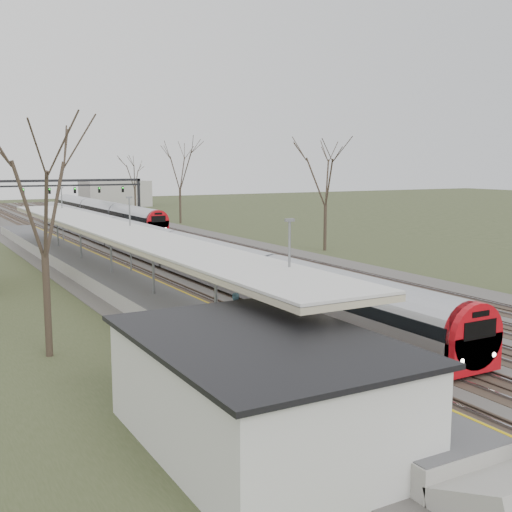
{
  "coord_description": "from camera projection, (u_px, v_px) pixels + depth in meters",
  "views": [
    {
      "loc": [
        -21.29,
        -7.46,
        8.2
      ],
      "look_at": [
        -0.16,
        30.16,
        2.0
      ],
      "focal_mm": 45.0,
      "sensor_mm": 36.0,
      "label": 1
    }
  ],
  "objects": [
    {
      "name": "track_bed",
      "position": [
        141.0,
        244.0,
        65.51
      ],
      "size": [
        24.0,
        160.0,
        0.22
      ],
      "color": "#474442",
      "rests_on": "ground"
    },
    {
      "name": "platform",
      "position": [
        98.0,
        273.0,
        45.83
      ],
      "size": [
        3.5,
        69.0,
        1.0
      ],
      "primitive_type": "cube",
      "color": "#9E9B93",
      "rests_on": "ground"
    },
    {
      "name": "canopy",
      "position": [
        115.0,
        231.0,
        41.45
      ],
      "size": [
        4.1,
        50.0,
        3.11
      ],
      "color": "slate",
      "rests_on": "platform"
    },
    {
      "name": "station_building",
      "position": [
        259.0,
        394.0,
        18.54
      ],
      "size": [
        6.0,
        9.0,
        3.2
      ],
      "primitive_type": "cube",
      "color": "silver",
      "rests_on": "ground"
    },
    {
      "name": "signal_gantry",
      "position": [
        69.0,
        187.0,
        90.72
      ],
      "size": [
        21.0,
        0.59,
        6.08
      ],
      "color": "black",
      "rests_on": "ground"
    },
    {
      "name": "tree_west_near",
      "position": [
        42.0,
        186.0,
        26.39
      ],
      "size": [
        5.0,
        5.0,
        10.3
      ],
      "color": "#2D231C",
      "rests_on": "ground"
    },
    {
      "name": "tree_east_far",
      "position": [
        326.0,
        174.0,
        59.92
      ],
      "size": [
        5.0,
        5.0,
        10.3
      ],
      "color": "#2D231C",
      "rests_on": "ground"
    },
    {
      "name": "train_near",
      "position": [
        144.0,
        241.0,
        56.4
      ],
      "size": [
        2.62,
        75.21,
        3.05
      ],
      "color": "#AAACB4",
      "rests_on": "ground"
    },
    {
      "name": "train_far",
      "position": [
        103.0,
        211.0,
        91.89
      ],
      "size": [
        2.62,
        45.21,
        3.05
      ],
      "color": "#AAACB4",
      "rests_on": "ground"
    },
    {
      "name": "passenger",
      "position": [
        236.0,
        314.0,
        27.17
      ],
      "size": [
        0.54,
        0.73,
        1.82
      ],
      "primitive_type": "imported",
      "rotation": [
        0.0,
        0.0,
        1.4
      ],
      "color": "#2C4756",
      "rests_on": "platform"
    }
  ]
}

